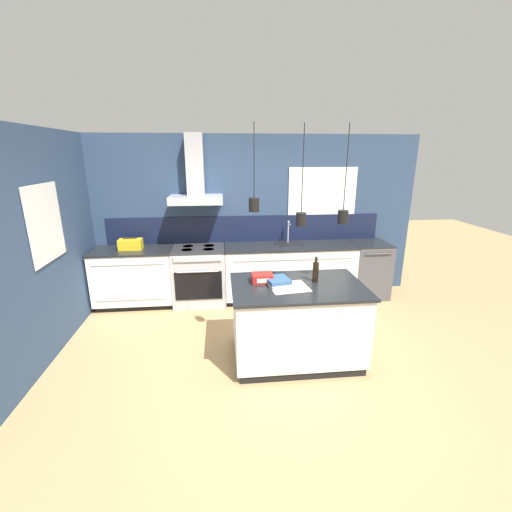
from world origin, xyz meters
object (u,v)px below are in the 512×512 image
oven_range (200,275)px  book_stack (278,281)px  red_supply_box (262,278)px  bottle_on_island (316,271)px  dishwasher (368,269)px  yellow_toolbox (131,244)px

oven_range → book_stack: book_stack is taller
book_stack → red_supply_box: red_supply_box is taller
bottle_on_island → red_supply_box: bottle_on_island is taller
oven_range → dishwasher: bearing=0.1°
book_stack → yellow_toolbox: 2.58m
oven_range → book_stack: 1.98m
bottle_on_island → yellow_toolbox: bottle_on_island is taller
bottle_on_island → oven_range: bearing=131.1°
oven_range → book_stack: bearing=-59.5°
book_stack → yellow_toolbox: bearing=140.1°
bottle_on_island → red_supply_box: 0.61m
oven_range → red_supply_box: size_ratio=3.88×
yellow_toolbox → red_supply_box: bearing=-40.9°
book_stack → oven_range: bearing=120.5°
dishwasher → yellow_toolbox: 3.83m
red_supply_box → dishwasher: bearing=38.6°
oven_range → yellow_toolbox: bearing=179.8°
oven_range → dishwasher: same height
dishwasher → red_supply_box: 2.57m
red_supply_box → oven_range: bearing=117.3°
oven_range → bottle_on_island: bearing=-48.9°
dishwasher → bottle_on_island: bottle_on_island is taller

